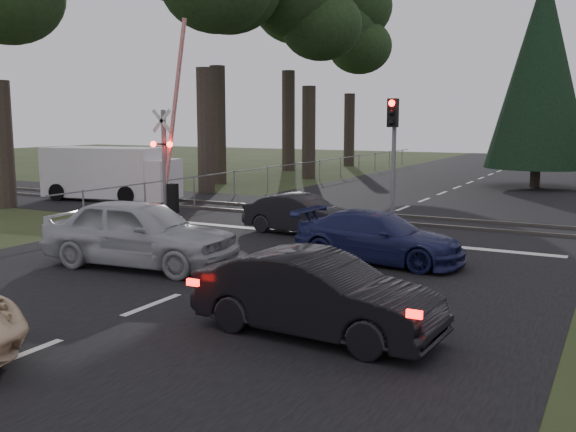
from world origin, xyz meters
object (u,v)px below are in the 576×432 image
Objects in this scene: blue_sedan at (379,237)px; white_van at (113,174)px; traffic_signal_center at (393,140)px; dark_hatchback at (316,295)px; silver_car at (140,233)px; dark_car_far at (302,215)px; crossing_signal at (169,158)px.

white_van reaches higher than blue_sedan.
dark_hatchback is at bearing -77.25° from traffic_signal_center.
blue_sedan is at bearing -74.36° from traffic_signal_center.
dark_hatchback is 0.85× the size of silver_car.
traffic_signal_center is 11.25m from dark_hatchback.
blue_sedan reaches higher than dark_car_far.
white_van is at bearing 55.46° from dark_hatchback.
blue_sedan is at bearing -23.79° from crossing_signal.
crossing_signal is at bearing 69.90° from blue_sedan.
dark_hatchback is 19.42m from white_van.
white_van is at bearing 76.62° from dark_car_far.
white_van is (-9.57, 9.40, 0.34)m from silver_car.
silver_car is at bearing 126.65° from blue_sedan.
crossing_signal is 1.93× the size of dark_car_far.
blue_sedan is 1.16× the size of dark_car_far.
crossing_signal is 8.98m from silver_car.
traffic_signal_center is at bearing -27.28° from silver_car.
traffic_signal_center is 13.06m from white_van.
silver_car reaches higher than dark_hatchback.
dark_hatchback is at bearing -166.30° from blue_sedan.
dark_hatchback is 5.69m from blue_sedan.
traffic_signal_center is at bearing 19.32° from blue_sedan.
silver_car is at bearing -54.82° from white_van.
crossing_signal is 6.71m from dark_car_far.
traffic_signal_center is 5.81m from blue_sedan.
crossing_signal is 1.73× the size of dark_hatchback.
dark_car_far is at bearing -18.98° from silver_car.
traffic_signal_center is 1.14× the size of dark_car_far.
dark_hatchback is at bearing -118.72° from silver_car.
crossing_signal is at bearing 28.42° from silver_car.
traffic_signal_center reaches higher than dark_hatchback.
dark_car_far is (-1.95, -2.58, -2.21)m from traffic_signal_center.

